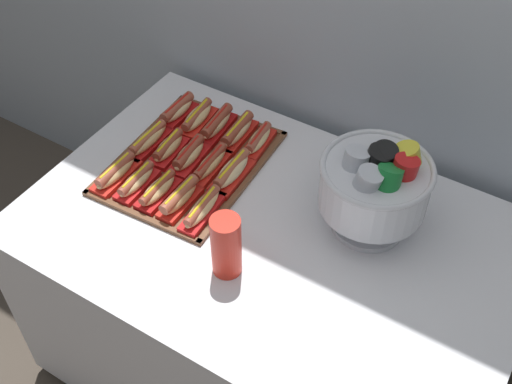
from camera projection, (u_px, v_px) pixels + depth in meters
ground_plane at (269, 365)px, 2.33m from camera, size 10.00×10.00×0.00m
buffet_table at (270, 302)px, 2.05m from camera, size 1.39×0.90×0.75m
serving_tray at (190, 163)px, 1.98m from camera, size 0.43×0.55×0.01m
hot_dog_0 at (116, 173)px, 1.90m from camera, size 0.07×0.17×0.06m
hot_dog_1 at (137, 182)px, 1.88m from camera, size 0.06×0.16×0.06m
hot_dog_2 at (158, 190)px, 1.85m from camera, size 0.07×0.16×0.05m
hot_dog_3 at (180, 198)px, 1.83m from camera, size 0.06×0.16×0.07m
hot_dog_4 at (202, 209)px, 1.80m from camera, size 0.07×0.18×0.05m
hot_dog_5 at (148, 140)px, 2.00m from camera, size 0.06×0.18×0.06m
hot_dog_6 at (168, 148)px, 1.98m from camera, size 0.08×0.16×0.06m
hot_dog_7 at (189, 155)px, 1.95m from camera, size 0.08×0.17×0.06m
hot_dog_8 at (210, 164)px, 1.93m from camera, size 0.07×0.18×0.06m
hot_dog_9 at (232, 172)px, 1.90m from camera, size 0.07×0.18×0.06m
hot_dog_10 at (178, 110)px, 2.10m from camera, size 0.06×0.15×0.06m
hot_dog_11 at (197, 118)px, 2.08m from camera, size 0.08×0.17×0.06m
hot_dog_12 at (217, 124)px, 2.05m from camera, size 0.07×0.18×0.06m
hot_dog_13 at (237, 132)px, 2.03m from camera, size 0.07×0.18×0.06m
hot_dog_14 at (258, 140)px, 2.01m from camera, size 0.07×0.16×0.06m
punch_bowl at (376, 184)px, 1.69m from camera, size 0.30×0.30×0.28m
cup_stack at (226, 246)px, 1.63m from camera, size 0.08×0.08×0.19m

